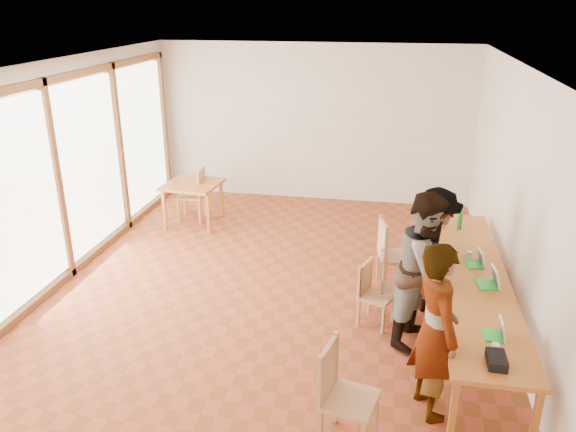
% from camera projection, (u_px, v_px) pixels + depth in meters
% --- Properties ---
extents(ground, '(8.00, 8.00, 0.00)m').
position_uv_depth(ground, '(271.00, 293.00, 7.61)').
color(ground, '#A54228').
rests_on(ground, ground).
extents(wall_back, '(6.00, 0.10, 3.00)m').
position_uv_depth(wall_back, '(314.00, 124.00, 10.74)').
color(wall_back, silver).
rests_on(wall_back, ground).
extents(wall_front, '(6.00, 0.10, 3.00)m').
position_uv_depth(wall_front, '(128.00, 394.00, 3.41)').
color(wall_front, silver).
rests_on(wall_front, ground).
extents(wall_right, '(0.10, 8.00, 3.00)m').
position_uv_depth(wall_right, '(520.00, 204.00, 6.56)').
color(wall_right, silver).
rests_on(wall_right, ground).
extents(window_wall, '(0.10, 8.00, 3.00)m').
position_uv_depth(window_wall, '(55.00, 176.00, 7.58)').
color(window_wall, white).
rests_on(window_wall, ground).
extents(ceiling, '(6.00, 8.00, 0.04)m').
position_uv_depth(ceiling, '(268.00, 65.00, 6.52)').
color(ceiling, white).
rests_on(ceiling, wall_back).
extents(communal_table, '(0.80, 4.00, 0.75)m').
position_uv_depth(communal_table, '(472.00, 279.00, 6.50)').
color(communal_table, '#BD6C2A').
rests_on(communal_table, ground).
extents(side_table, '(0.90, 0.90, 0.75)m').
position_uv_depth(side_table, '(193.00, 187.00, 9.76)').
color(side_table, '#BD6C2A').
rests_on(side_table, ground).
extents(chair_near, '(0.55, 0.55, 0.52)m').
position_uv_depth(chair_near, '(338.00, 384.00, 4.89)').
color(chair_near, tan).
rests_on(chair_near, ground).
extents(chair_mid, '(0.48, 0.48, 0.42)m').
position_uv_depth(chair_mid, '(371.00, 287.00, 6.78)').
color(chair_mid, tan).
rests_on(chair_mid, ground).
extents(chair_far, '(0.41, 0.41, 0.46)m').
position_uv_depth(chair_far, '(388.00, 281.00, 6.85)').
color(chair_far, tan).
rests_on(chair_far, ground).
extents(chair_empty, '(0.55, 0.55, 0.53)m').
position_uv_depth(chair_empty, '(390.00, 248.00, 7.55)').
color(chair_empty, tan).
rests_on(chair_empty, ground).
extents(chair_spare, '(0.48, 0.48, 0.51)m').
position_uv_depth(chair_spare, '(196.00, 189.00, 9.95)').
color(chair_spare, tan).
rests_on(chair_spare, ground).
extents(person_near, '(0.63, 0.76, 1.76)m').
position_uv_depth(person_near, '(435.00, 331.00, 5.17)').
color(person_near, gray).
rests_on(person_near, ground).
extents(person_mid, '(0.99, 1.09, 1.82)m').
position_uv_depth(person_mid, '(426.00, 270.00, 6.28)').
color(person_mid, gray).
rests_on(person_mid, ground).
extents(person_far, '(0.73, 1.11, 1.61)m').
position_uv_depth(person_far, '(434.00, 250.00, 6.99)').
color(person_far, gray).
rests_on(person_far, ground).
extents(laptop_near, '(0.20, 0.23, 0.19)m').
position_uv_depth(laptop_near, '(497.00, 332.00, 5.29)').
color(laptop_near, green).
rests_on(laptop_near, communal_table).
extents(laptop_mid, '(0.25, 0.29, 0.22)m').
position_uv_depth(laptop_mid, '(491.00, 281.00, 6.23)').
color(laptop_mid, green).
rests_on(laptop_mid, communal_table).
extents(laptop_far, '(0.24, 0.26, 0.20)m').
position_uv_depth(laptop_far, '(477.00, 261.00, 6.71)').
color(laptop_far, green).
rests_on(laptop_far, communal_table).
extents(yellow_mug, '(0.15, 0.15, 0.09)m').
position_uv_depth(yellow_mug, '(442.00, 224.00, 7.83)').
color(yellow_mug, '#C58627').
rests_on(yellow_mug, communal_table).
extents(green_bottle, '(0.07, 0.07, 0.28)m').
position_uv_depth(green_bottle, '(460.00, 219.00, 7.75)').
color(green_bottle, '#1C7E27').
rests_on(green_bottle, communal_table).
extents(clear_glass, '(0.07, 0.07, 0.09)m').
position_uv_depth(clear_glass, '(469.00, 255.00, 6.90)').
color(clear_glass, silver).
rests_on(clear_glass, communal_table).
extents(condiment_cup, '(0.08, 0.08, 0.06)m').
position_uv_depth(condiment_cup, '(496.00, 347.00, 5.10)').
color(condiment_cup, white).
rests_on(condiment_cup, communal_table).
extents(pink_phone, '(0.05, 0.10, 0.01)m').
position_uv_depth(pink_phone, '(469.00, 224.00, 7.93)').
color(pink_phone, '#D74379').
rests_on(pink_phone, communal_table).
extents(black_pouch, '(0.16, 0.26, 0.09)m').
position_uv_depth(black_pouch, '(497.00, 360.00, 4.89)').
color(black_pouch, black).
rests_on(black_pouch, communal_table).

